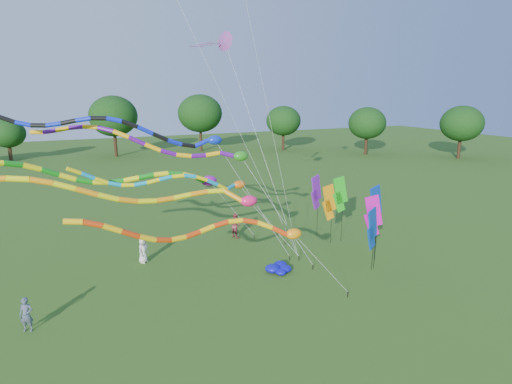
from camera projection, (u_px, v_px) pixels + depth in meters
name	position (u px, v px, depth m)	size (l,w,h in m)	color
ground	(294.00, 296.00, 21.61)	(160.00, 160.00, 0.00)	#2A5215
tree_ring	(231.00, 192.00, 19.28)	(120.43, 117.80, 9.67)	#382314
tube_kite_red	(220.00, 231.00, 18.15)	(12.41, 1.09, 6.22)	black
tube_kite_orange	(156.00, 194.00, 22.23)	(16.55, 1.21, 7.04)	black
tube_kite_purple	(161.00, 145.00, 22.99)	(13.89, 6.41, 9.00)	black
tube_kite_blue	(139.00, 132.00, 22.22)	(14.51, 3.28, 9.51)	black
tube_kite_cyan	(183.00, 182.00, 24.37)	(12.72, 1.11, 6.80)	black
tube_kite_green	(141.00, 177.00, 24.72)	(14.88, 2.35, 7.45)	black
delta_kite_high_c	(224.00, 41.00, 26.51)	(4.96, 5.88, 14.12)	black
banner_pole_magenta_a	(373.00, 216.00, 24.23)	(1.13, 0.41, 4.45)	black
banner_pole_orange	(329.00, 203.00, 28.43)	(1.16, 0.11, 4.12)	black
banner_pole_violet	(316.00, 192.00, 29.82)	(1.11, 0.51, 4.45)	black
banner_pole_blue_a	(372.00, 229.00, 24.00)	(1.09, 0.54, 3.82)	black
banner_pole_blue_b	(375.00, 206.00, 25.24)	(1.15, 0.32, 4.76)	black
banner_pole_green	(340.00, 195.00, 28.55)	(1.16, 0.20, 4.61)	black
blue_nylon_heap	(279.00, 265.00, 24.85)	(1.25, 1.70, 0.55)	#0E0DAD
person_a	(143.00, 250.00, 25.69)	(0.76, 0.50, 1.56)	silver
person_b	(26.00, 315.00, 18.33)	(0.57, 0.37, 1.55)	#465162
person_c	(235.00, 225.00, 30.11)	(0.85, 0.67, 1.76)	#983740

